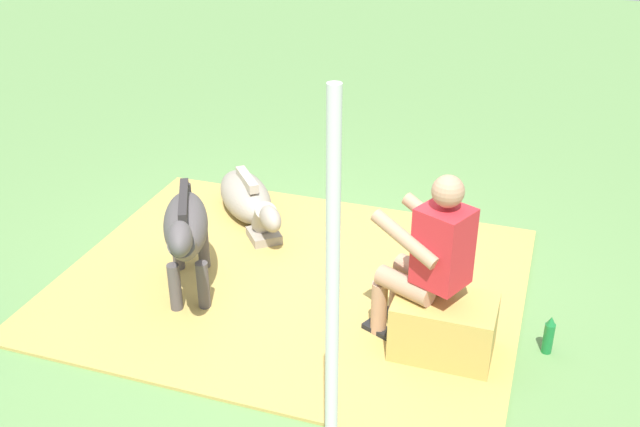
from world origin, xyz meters
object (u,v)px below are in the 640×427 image
Objects in this scene: pony_standing at (186,230)px; soda_bottle at (549,335)px; hay_bale at (444,328)px; person_seated at (427,256)px; pony_lying at (249,200)px; tent_pole_left at (332,339)px.

pony_standing reaches higher than soda_bottle.
person_seated is at bearing -16.97° from hay_bale.
hay_bale is 0.50× the size of person_seated.
person_seated is 1.08× the size of pony_lying.
tent_pole_left is (-1.61, 1.62, 0.59)m from pony_standing.
pony_lying is 0.52× the size of tent_pole_left.
tent_pole_left reaches higher than soda_bottle.
pony_lying is (0.07, -1.26, -0.37)m from pony_standing.
hay_bale reaches higher than pony_lying.
tent_pole_left reaches higher than pony_lying.
pony_standing is at bearing -2.94° from hay_bale.
pony_standing is 2.61m from soda_bottle.
hay_bale is 2.40m from pony_lying.
pony_lying reaches higher than soda_bottle.
person_seated reaches higher than hay_bale.
hay_bale is 0.29× the size of tent_pole_left.
hay_bale is 1.81m from tent_pole_left.
pony_standing is at bearing 93.29° from pony_lying.
pony_lying is (1.83, -1.31, -0.52)m from person_seated.
pony_standing is 1.31m from pony_lying.
soda_bottle is (-0.81, -0.20, -0.57)m from person_seated.
hay_bale is 1.94m from pony_standing.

